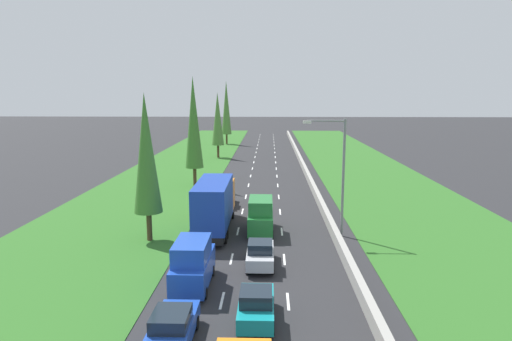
% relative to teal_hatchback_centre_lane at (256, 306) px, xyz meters
% --- Properties ---
extents(ground_plane, '(300.00, 300.00, 0.00)m').
position_rel_teal_hatchback_centre_lane_xyz_m(ground_plane, '(-0.13, 41.16, -0.84)').
color(ground_plane, '#28282B').
rests_on(ground_plane, ground).
extents(grass_verge_left, '(14.00, 140.00, 0.04)m').
position_rel_teal_hatchback_centre_lane_xyz_m(grass_verge_left, '(-12.78, 41.16, -0.82)').
color(grass_verge_left, '#2D6623').
rests_on(grass_verge_left, ground).
extents(grass_verge_right, '(14.00, 140.00, 0.04)m').
position_rel_teal_hatchback_centre_lane_xyz_m(grass_verge_right, '(14.22, 41.16, -0.82)').
color(grass_verge_right, '#2D6623').
rests_on(grass_verge_right, ground).
extents(median_barrier, '(0.44, 120.00, 0.85)m').
position_rel_teal_hatchback_centre_lane_xyz_m(median_barrier, '(5.57, 41.16, -0.41)').
color(median_barrier, '#9E9B93').
rests_on(median_barrier, ground).
extents(lane_markings, '(3.64, 116.00, 0.01)m').
position_rel_teal_hatchback_centre_lane_xyz_m(lane_markings, '(-0.13, 41.16, -0.83)').
color(lane_markings, white).
rests_on(lane_markings, ground).
extents(teal_hatchback_centre_lane, '(1.74, 3.90, 1.72)m').
position_rel_teal_hatchback_centre_lane_xyz_m(teal_hatchback_centre_lane, '(0.00, 0.00, 0.00)').
color(teal_hatchback_centre_lane, teal).
rests_on(teal_hatchback_centre_lane, ground).
extents(silver_hatchback_centre_lane, '(1.74, 3.90, 1.72)m').
position_rel_teal_hatchback_centre_lane_xyz_m(silver_hatchback_centre_lane, '(0.05, 6.93, 0.00)').
color(silver_hatchback_centre_lane, silver).
rests_on(silver_hatchback_centre_lane, ground).
extents(green_van_centre_lane, '(1.96, 4.90, 2.82)m').
position_rel_teal_hatchback_centre_lane_xyz_m(green_van_centre_lane, '(-0.06, 13.82, 0.56)').
color(green_van_centre_lane, '#237A33').
rests_on(green_van_centre_lane, ground).
extents(blue_sedan_left_lane, '(1.82, 4.50, 1.64)m').
position_rel_teal_hatchback_centre_lane_xyz_m(blue_sedan_left_lane, '(-3.58, -2.17, -0.02)').
color(blue_sedan_left_lane, '#1E47B7').
rests_on(blue_sedan_left_lane, ground).
extents(blue_van_left_lane, '(1.96, 4.90, 2.82)m').
position_rel_teal_hatchback_centre_lane_xyz_m(blue_van_left_lane, '(-3.68, 3.76, 0.56)').
color(blue_van_left_lane, '#1E47B7').
rests_on(blue_van_left_lane, ground).
extents(blue_box_truck_left_lane, '(2.46, 9.40, 4.18)m').
position_rel_teal_hatchback_centre_lane_xyz_m(blue_box_truck_left_lane, '(-3.71, 14.26, 1.35)').
color(blue_box_truck_left_lane, black).
rests_on(blue_box_truck_left_lane, ground).
extents(grey_hatchback_left_lane_fifth, '(1.74, 3.90, 1.72)m').
position_rel_teal_hatchback_centre_lane_xyz_m(grey_hatchback_left_lane_fifth, '(-3.75, 22.41, 0.00)').
color(grey_hatchback_left_lane_fifth, slate).
rests_on(grey_hatchback_left_lane_fifth, ground).
extents(poplar_tree_second, '(2.07, 2.07, 10.94)m').
position_rel_teal_hatchback_centre_lane_xyz_m(poplar_tree_second, '(-8.31, 11.73, 5.68)').
color(poplar_tree_second, '#4C3823').
rests_on(poplar_tree_second, ground).
extents(poplar_tree_third, '(2.12, 2.12, 12.85)m').
position_rel_teal_hatchback_centre_lane_xyz_m(poplar_tree_third, '(-8.26, 31.75, 6.64)').
color(poplar_tree_third, '#4C3823').
rests_on(poplar_tree_third, ground).
extents(poplar_tree_fourth, '(2.08, 2.08, 11.05)m').
position_rel_teal_hatchback_centre_lane_xyz_m(poplar_tree_fourth, '(-8.16, 55.13, 5.74)').
color(poplar_tree_fourth, '#4C3823').
rests_on(poplar_tree_fourth, ground).
extents(poplar_tree_fifth, '(2.14, 2.14, 13.56)m').
position_rel_teal_hatchback_centre_lane_xyz_m(poplar_tree_fifth, '(-8.67, 75.79, 6.99)').
color(poplar_tree_fifth, '#4C3823').
rests_on(poplar_tree_fifth, ground).
extents(street_light_mast, '(3.20, 0.28, 9.00)m').
position_rel_teal_hatchback_centre_lane_xyz_m(street_light_mast, '(5.83, 13.26, 4.40)').
color(street_light_mast, gray).
rests_on(street_light_mast, ground).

